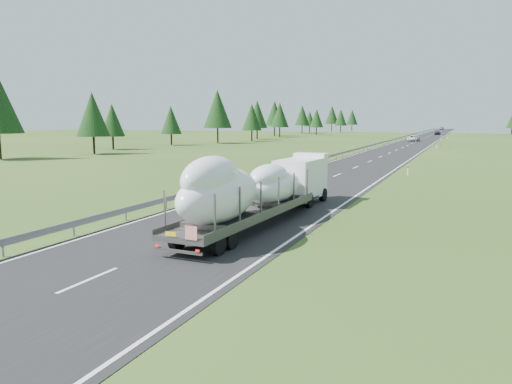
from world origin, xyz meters
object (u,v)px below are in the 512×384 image
at_px(highway_sign, 441,139).
at_px(boat_truck, 259,187).
at_px(distant_car_blue, 442,128).
at_px(distant_van, 413,138).
at_px(distant_car_dark, 437,133).

height_order(highway_sign, boat_truck, boat_truck).
distance_m(boat_truck, distant_car_blue, 263.63).
xyz_separation_m(distant_van, distant_car_dark, (2.65, 58.44, -0.02)).
bearing_deg(boat_truck, highway_sign, 86.09).
bearing_deg(boat_truck, distant_car_blue, 90.70).
relative_size(highway_sign, boat_truck, 0.15).
xyz_separation_m(boat_truck, distant_car_blue, (-3.20, 263.61, -1.24)).
xyz_separation_m(boat_truck, distant_car_dark, (-0.24, 168.75, -1.27)).
distance_m(highway_sign, distant_car_dark, 90.96).
bearing_deg(distant_car_dark, distant_van, -86.95).
xyz_separation_m(highway_sign, distant_car_blue, (-8.53, 185.65, -1.03)).
height_order(highway_sign, distant_van, highway_sign).
bearing_deg(distant_van, distant_car_dark, 91.54).
bearing_deg(distant_car_blue, highway_sign, -86.86).
relative_size(highway_sign, distant_car_dark, 0.60).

